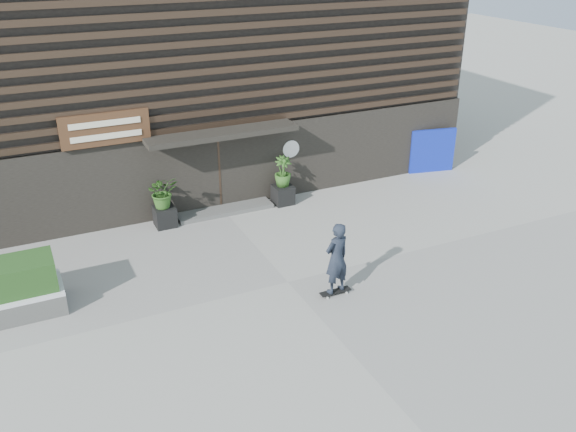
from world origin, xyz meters
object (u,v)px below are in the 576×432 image
planter_pot_left (165,216)px  blue_tarp (432,151)px  skateboarder (337,258)px  planter_pot_right (283,195)px

planter_pot_left → blue_tarp: 9.80m
planter_pot_left → skateboarder: (2.69, -5.39, 0.68)m
planter_pot_right → blue_tarp: (5.98, 0.30, 0.48)m
blue_tarp → skateboarder: 9.10m
planter_pot_left → skateboarder: 6.06m
planter_pot_left → blue_tarp: bearing=1.8°
blue_tarp → planter_pot_left: bearing=-166.9°
planter_pot_right → skateboarder: skateboarder is taller
planter_pot_right → planter_pot_left: bearing=180.0°
planter_pot_right → blue_tarp: bearing=2.9°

